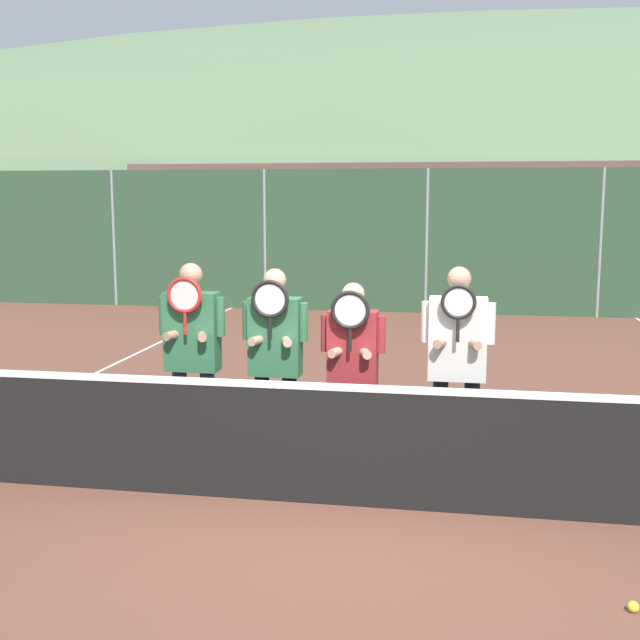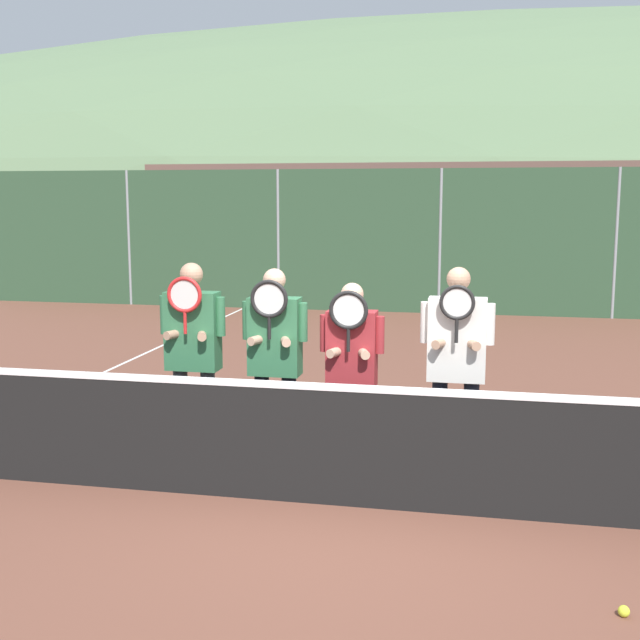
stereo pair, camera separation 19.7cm
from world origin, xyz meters
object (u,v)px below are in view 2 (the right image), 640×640
(player_center_right, at_px, (352,365))
(tennis_ball_on_court, at_px, (624,611))
(car_far_left, at_px, (220,255))
(car_center, at_px, (619,260))
(player_rightmost, at_px, (456,357))
(player_center_left, at_px, (275,353))
(car_left_of_center, at_px, (416,256))
(player_leftmost, at_px, (193,347))

(player_center_right, distance_m, tennis_ball_on_court, 2.95)
(player_center_right, height_order, car_far_left, car_far_left)
(car_center, bearing_deg, player_rightmost, -103.89)
(car_center, bearing_deg, player_center_left, -109.99)
(car_far_left, distance_m, car_left_of_center, 5.06)
(player_leftmost, relative_size, player_center_right, 1.08)
(tennis_ball_on_court, bearing_deg, car_center, 81.73)
(player_leftmost, relative_size, car_far_left, 0.40)
(car_left_of_center, bearing_deg, player_rightmost, -83.67)
(player_center_left, distance_m, player_rightmost, 1.57)
(car_far_left, distance_m, car_center, 9.87)
(car_center, bearing_deg, car_far_left, -178.64)
(car_left_of_center, bearing_deg, tennis_ball_on_court, -80.65)
(player_center_left, xyz_separation_m, player_rightmost, (1.57, 0.02, 0.02))
(player_center_right, height_order, player_rightmost, player_rightmost)
(player_center_left, relative_size, player_center_right, 1.06)
(car_left_of_center, bearing_deg, player_center_left, -90.30)
(player_rightmost, bearing_deg, car_left_of_center, 96.33)
(player_leftmost, distance_m, car_center, 14.60)
(player_center_left, xyz_separation_m, car_far_left, (-4.98, 13.21, -0.15))
(player_center_left, height_order, player_center_right, player_center_left)
(car_center, bearing_deg, tennis_ball_on_court, -98.27)
(player_rightmost, bearing_deg, car_far_left, 116.41)
(player_center_right, xyz_separation_m, car_left_of_center, (-0.62, 13.60, -0.06))
(car_far_left, distance_m, tennis_ball_on_court, 17.08)
(car_far_left, bearing_deg, car_left_of_center, 3.68)
(player_rightmost, height_order, tennis_ball_on_court, player_rightmost)
(car_center, bearing_deg, player_leftmost, -112.73)
(player_leftmost, xyz_separation_m, player_center_right, (1.44, -0.05, -0.09))
(player_center_right, bearing_deg, player_center_left, 174.65)
(player_rightmost, distance_m, tennis_ball_on_court, 2.56)
(player_center_right, bearing_deg, player_leftmost, 178.19)
(player_center_right, xyz_separation_m, player_rightmost, (0.88, 0.09, 0.09))
(player_center_left, bearing_deg, player_center_right, -5.35)
(player_leftmost, bearing_deg, car_left_of_center, 86.53)
(player_rightmost, distance_m, car_center, 13.83)
(player_center_left, bearing_deg, car_center, 70.01)
(player_center_right, distance_m, car_far_left, 14.44)
(player_center_left, distance_m, tennis_ball_on_court, 3.50)
(player_leftmost, bearing_deg, player_center_left, 1.47)
(tennis_ball_on_court, bearing_deg, player_center_left, 142.08)
(tennis_ball_on_court, bearing_deg, player_leftmost, 149.01)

